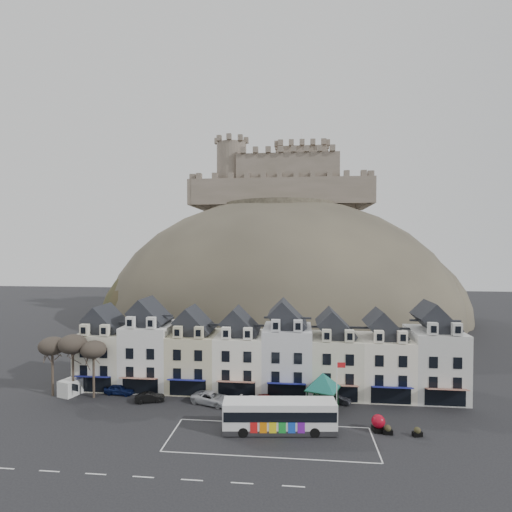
{
  "coord_description": "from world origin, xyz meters",
  "views": [
    {
      "loc": [
        4.79,
        -41.17,
        20.89
      ],
      "look_at": [
        -1.99,
        24.0,
        19.17
      ],
      "focal_mm": 28.0,
      "sensor_mm": 36.0,
      "label": 1
    }
  ],
  "objects_px": {
    "bus_shelter": "(323,381)",
    "car_navy": "(120,389)",
    "red_buoy": "(378,423)",
    "flagpole": "(337,386)",
    "car_charcoal": "(336,398)",
    "car_white": "(257,402)",
    "white_van": "(76,385)",
    "car_black": "(150,397)",
    "car_maroon": "(266,400)",
    "bus": "(279,414)",
    "car_silver": "(212,398)"
  },
  "relations": [
    {
      "from": "car_black",
      "to": "car_charcoal",
      "type": "distance_m",
      "value": 24.86
    },
    {
      "from": "bus",
      "to": "car_maroon",
      "type": "bearing_deg",
      "value": 99.69
    },
    {
      "from": "bus",
      "to": "car_charcoal",
      "type": "xyz_separation_m",
      "value": [
        7.17,
        8.94,
        -1.35
      ]
    },
    {
      "from": "red_buoy",
      "to": "white_van",
      "type": "distance_m",
      "value": 41.02
    },
    {
      "from": "bus_shelter",
      "to": "car_maroon",
      "type": "height_order",
      "value": "bus_shelter"
    },
    {
      "from": "red_buoy",
      "to": "car_maroon",
      "type": "xyz_separation_m",
      "value": [
        -13.09,
        6.11,
        -0.27
      ]
    },
    {
      "from": "car_black",
      "to": "flagpole",
      "type": "bearing_deg",
      "value": -114.3
    },
    {
      "from": "car_white",
      "to": "car_charcoal",
      "type": "distance_m",
      "value": 10.7
    },
    {
      "from": "car_black",
      "to": "car_charcoal",
      "type": "height_order",
      "value": "car_black"
    },
    {
      "from": "car_silver",
      "to": "white_van",
      "type": "bearing_deg",
      "value": 102.84
    },
    {
      "from": "bus_shelter",
      "to": "car_silver",
      "type": "height_order",
      "value": "bus_shelter"
    },
    {
      "from": "red_buoy",
      "to": "car_navy",
      "type": "distance_m",
      "value": 34.75
    },
    {
      "from": "car_black",
      "to": "red_buoy",
      "type": "bearing_deg",
      "value": -117.6
    },
    {
      "from": "car_silver",
      "to": "car_black",
      "type": "bearing_deg",
      "value": 110.46
    },
    {
      "from": "red_buoy",
      "to": "car_maroon",
      "type": "relative_size",
      "value": 0.46
    },
    {
      "from": "bus",
      "to": "car_navy",
      "type": "height_order",
      "value": "bus"
    },
    {
      "from": "bus_shelter",
      "to": "car_navy",
      "type": "relative_size",
      "value": 1.67
    },
    {
      "from": "white_van",
      "to": "car_black",
      "type": "xyz_separation_m",
      "value": [
        11.65,
        -2.27,
        -0.46
      ]
    },
    {
      "from": "white_van",
      "to": "car_black",
      "type": "height_order",
      "value": "white_van"
    },
    {
      "from": "car_navy",
      "to": "car_white",
      "type": "distance_m",
      "value": 19.76
    },
    {
      "from": "car_white",
      "to": "flagpole",
      "type": "bearing_deg",
      "value": -101.95
    },
    {
      "from": "car_navy",
      "to": "white_van",
      "type": "bearing_deg",
      "value": 94.8
    },
    {
      "from": "car_charcoal",
      "to": "red_buoy",
      "type": "bearing_deg",
      "value": -131.58
    },
    {
      "from": "bus_shelter",
      "to": "car_charcoal",
      "type": "height_order",
      "value": "bus_shelter"
    },
    {
      "from": "bus",
      "to": "car_black",
      "type": "bearing_deg",
      "value": 153.51
    },
    {
      "from": "red_buoy",
      "to": "car_charcoal",
      "type": "height_order",
      "value": "red_buoy"
    },
    {
      "from": "white_van",
      "to": "car_maroon",
      "type": "bearing_deg",
      "value": 14.09
    },
    {
      "from": "red_buoy",
      "to": "flagpole",
      "type": "height_order",
      "value": "flagpole"
    },
    {
      "from": "bus",
      "to": "car_charcoal",
      "type": "relative_size",
      "value": 3.43
    },
    {
      "from": "red_buoy",
      "to": "car_silver",
      "type": "xyz_separation_m",
      "value": [
        -20.3,
        5.7,
        -0.19
      ]
    },
    {
      "from": "car_navy",
      "to": "car_maroon",
      "type": "xyz_separation_m",
      "value": [
        20.8,
        -1.57,
        -0.03
      ]
    },
    {
      "from": "car_maroon",
      "to": "car_charcoal",
      "type": "distance_m",
      "value": 9.33
    },
    {
      "from": "car_maroon",
      "to": "car_white",
      "type": "bearing_deg",
      "value": 119.65
    },
    {
      "from": "car_maroon",
      "to": "bus",
      "type": "bearing_deg",
      "value": -172.7
    },
    {
      "from": "car_white",
      "to": "car_black",
      "type": "bearing_deg",
      "value": 93.51
    },
    {
      "from": "white_van",
      "to": "car_navy",
      "type": "xyz_separation_m",
      "value": [
        6.4,
        -0.0,
        -0.37
      ]
    },
    {
      "from": "bus",
      "to": "car_navy",
      "type": "relative_size",
      "value": 3.01
    },
    {
      "from": "car_charcoal",
      "to": "flagpole",
      "type": "bearing_deg",
      "value": -162.98
    },
    {
      "from": "car_maroon",
      "to": "car_silver",
      "type": "bearing_deg",
      "value": 85.2
    },
    {
      "from": "car_white",
      "to": "car_silver",
      "type": "bearing_deg",
      "value": 89.55
    },
    {
      "from": "car_silver",
      "to": "car_charcoal",
      "type": "distance_m",
      "value": 16.53
    },
    {
      "from": "bus_shelter",
      "to": "bus",
      "type": "bearing_deg",
      "value": -109.91
    },
    {
      "from": "car_navy",
      "to": "car_white",
      "type": "xyz_separation_m",
      "value": [
        19.6,
        -2.5,
        -0.05
      ]
    },
    {
      "from": "bus_shelter",
      "to": "car_black",
      "type": "distance_m",
      "value": 22.99
    },
    {
      "from": "red_buoy",
      "to": "car_maroon",
      "type": "height_order",
      "value": "red_buoy"
    },
    {
      "from": "bus",
      "to": "red_buoy",
      "type": "height_order",
      "value": "bus"
    },
    {
      "from": "car_navy",
      "to": "car_white",
      "type": "relative_size",
      "value": 0.92
    },
    {
      "from": "car_white",
      "to": "car_charcoal",
      "type": "bearing_deg",
      "value": -72.06
    },
    {
      "from": "red_buoy",
      "to": "flagpole",
      "type": "distance_m",
      "value": 5.82
    },
    {
      "from": "bus_shelter",
      "to": "white_van",
      "type": "bearing_deg",
      "value": -165.15
    }
  ]
}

